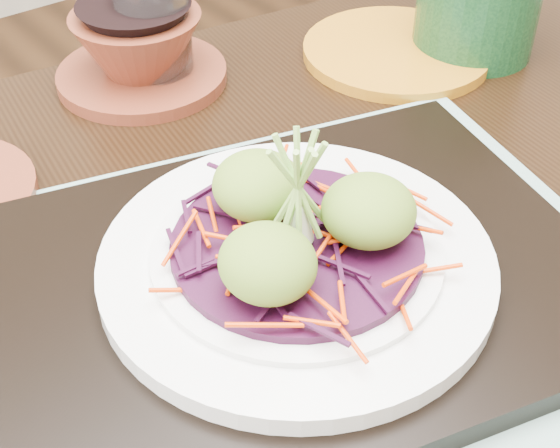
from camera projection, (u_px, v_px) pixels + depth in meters
dining_table at (275, 321)px, 0.70m from camera, size 1.24×0.91×0.71m
placemat at (296, 291)px, 0.59m from camera, size 0.60×0.52×0.00m
serving_tray at (296, 280)px, 0.58m from camera, size 0.52×0.44×0.02m
white_plate at (297, 260)px, 0.57m from camera, size 0.29×0.29×0.02m
cabbage_bed at (297, 245)px, 0.56m from camera, size 0.18×0.18×0.01m
carrot_julienne at (297, 236)px, 0.56m from camera, size 0.22×0.22×0.01m
guacamole_scoops at (298, 218)px, 0.55m from camera, size 0.16×0.14×0.05m
scallion_garnish at (298, 193)px, 0.53m from camera, size 0.07×0.07×0.10m
water_glass at (154, 32)px, 0.81m from camera, size 0.08×0.08×0.11m
terracotta_bowl_set at (139, 52)px, 0.82m from camera, size 0.21×0.21×0.08m
yellow_plate at (396, 51)px, 0.88m from camera, size 0.25×0.25×0.01m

